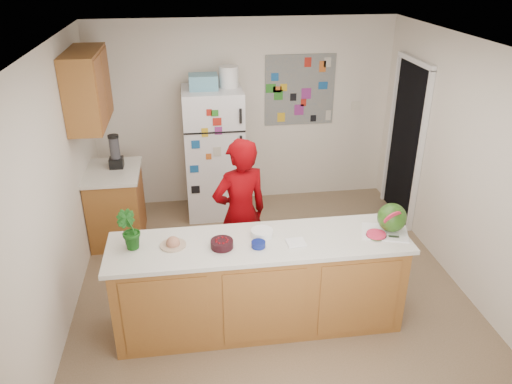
{
  "coord_description": "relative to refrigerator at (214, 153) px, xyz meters",
  "views": [
    {
      "loc": [
        -0.76,
        -4.24,
        3.23
      ],
      "look_at": [
        -0.13,
        0.2,
        1.06
      ],
      "focal_mm": 35.0,
      "sensor_mm": 36.0,
      "label": 1
    }
  ],
  "objects": [
    {
      "name": "floor",
      "position": [
        0.45,
        -1.88,
        -0.86
      ],
      "size": [
        4.0,
        4.5,
        0.02
      ],
      "primitive_type": "cube",
      "color": "brown",
      "rests_on": "ground"
    },
    {
      "name": "wall_back",
      "position": [
        0.45,
        0.38,
        0.4
      ],
      "size": [
        4.0,
        0.02,
        2.5
      ],
      "primitive_type": "cube",
      "color": "beige",
      "rests_on": "ground"
    },
    {
      "name": "wall_left",
      "position": [
        -1.56,
        -1.88,
        0.4
      ],
      "size": [
        0.02,
        4.5,
        2.5
      ],
      "primitive_type": "cube",
      "color": "beige",
      "rests_on": "ground"
    },
    {
      "name": "wall_right",
      "position": [
        2.46,
        -1.88,
        0.4
      ],
      "size": [
        0.02,
        4.5,
        2.5
      ],
      "primitive_type": "cube",
      "color": "beige",
      "rests_on": "ground"
    },
    {
      "name": "ceiling",
      "position": [
        0.45,
        -1.88,
        1.66
      ],
      "size": [
        4.0,
        4.5,
        0.02
      ],
      "primitive_type": "cube",
      "color": "white",
      "rests_on": "wall_back"
    },
    {
      "name": "doorway",
      "position": [
        2.44,
        -0.43,
        0.17
      ],
      "size": [
        0.03,
        0.85,
        2.04
      ],
      "primitive_type": "cube",
      "color": "black",
      "rests_on": "ground"
    },
    {
      "name": "peninsula_base",
      "position": [
        0.25,
        -2.38,
        -0.41
      ],
      "size": [
        2.6,
        0.62,
        0.88
      ],
      "primitive_type": "cube",
      "color": "brown",
      "rests_on": "floor"
    },
    {
      "name": "peninsula_top",
      "position": [
        0.25,
        -2.38,
        0.05
      ],
      "size": [
        2.68,
        0.7,
        0.04
      ],
      "primitive_type": "cube",
      "color": "silver",
      "rests_on": "peninsula_base"
    },
    {
      "name": "side_counter_base",
      "position": [
        -1.24,
        -0.53,
        -0.42
      ],
      "size": [
        0.6,
        0.8,
        0.86
      ],
      "primitive_type": "cube",
      "color": "brown",
      "rests_on": "floor"
    },
    {
      "name": "side_counter_top",
      "position": [
        -1.24,
        -0.53,
        0.03
      ],
      "size": [
        0.64,
        0.84,
        0.04
      ],
      "primitive_type": "cube",
      "color": "silver",
      "rests_on": "side_counter_base"
    },
    {
      "name": "upper_cabinets",
      "position": [
        -1.37,
        -0.58,
        1.05
      ],
      "size": [
        0.35,
        1.0,
        0.8
      ],
      "primitive_type": "cube",
      "color": "brown",
      "rests_on": "wall_left"
    },
    {
      "name": "refrigerator",
      "position": [
        0.0,
        0.0,
        0.0
      ],
      "size": [
        0.75,
        0.7,
        1.7
      ],
      "primitive_type": "cube",
      "color": "silver",
      "rests_on": "floor"
    },
    {
      "name": "fridge_top_bin",
      "position": [
        -0.1,
        0.0,
        0.94
      ],
      "size": [
        0.35,
        0.28,
        0.18
      ],
      "primitive_type": "cube",
      "color": "#5999B2",
      "rests_on": "refrigerator"
    },
    {
      "name": "photo_collage",
      "position": [
        1.2,
        0.36,
        0.7
      ],
      "size": [
        0.95,
        0.01,
        0.95
      ],
      "primitive_type": "cube",
      "color": "slate",
      "rests_on": "wall_back"
    },
    {
      "name": "person",
      "position": [
        0.16,
        -1.68,
        -0.03
      ],
      "size": [
        0.69,
        0.56,
        1.64
      ],
      "primitive_type": "imported",
      "rotation": [
        0.0,
        0.0,
        3.47
      ],
      "color": "#600003",
      "rests_on": "floor"
    },
    {
      "name": "blender_appliance",
      "position": [
        -1.19,
        -0.44,
        0.24
      ],
      "size": [
        0.12,
        0.12,
        0.38
      ],
      "primitive_type": "cylinder",
      "color": "black",
      "rests_on": "side_counter_top"
    },
    {
      "name": "cutting_board",
      "position": [
        1.4,
        -2.4,
        0.08
      ],
      "size": [
        0.48,
        0.41,
        0.01
      ],
      "primitive_type": "cube",
      "rotation": [
        0.0,
        0.0,
        -0.3
      ],
      "color": "white",
      "rests_on": "peninsula_top"
    },
    {
      "name": "watermelon",
      "position": [
        1.46,
        -2.38,
        0.21
      ],
      "size": [
        0.26,
        0.26,
        0.26
      ],
      "primitive_type": "sphere",
      "color": "#165010",
      "rests_on": "cutting_board"
    },
    {
      "name": "watermelon_slice",
      "position": [
        1.3,
        -2.45,
        0.09
      ],
      "size": [
        0.17,
        0.17,
        0.02
      ],
      "primitive_type": "cylinder",
      "color": "red",
      "rests_on": "cutting_board"
    },
    {
      "name": "cherry_bowl",
      "position": [
        -0.09,
        -2.44,
        0.11
      ],
      "size": [
        0.25,
        0.25,
        0.07
      ],
      "primitive_type": "cylinder",
      "rotation": [
        0.0,
        0.0,
        -0.32
      ],
      "color": "black",
      "rests_on": "peninsula_top"
    },
    {
      "name": "white_bowl",
      "position": [
        0.28,
        -2.29,
        0.1
      ],
      "size": [
        0.22,
        0.22,
        0.06
      ],
      "primitive_type": "cylinder",
      "rotation": [
        0.0,
        0.0,
        -0.11
      ],
      "color": "white",
      "rests_on": "peninsula_top"
    },
    {
      "name": "cobalt_bowl",
      "position": [
        0.23,
        -2.47,
        0.1
      ],
      "size": [
        0.16,
        0.16,
        0.05
      ],
      "primitive_type": "cylinder",
      "rotation": [
        0.0,
        0.0,
        0.39
      ],
      "color": "navy",
      "rests_on": "peninsula_top"
    },
    {
      "name": "plate",
      "position": [
        -0.51,
        -2.35,
        0.08
      ],
      "size": [
        0.3,
        0.3,
        0.02
      ],
      "primitive_type": "cylinder",
      "rotation": [
        0.0,
        0.0,
        -0.44
      ],
      "color": "beige",
      "rests_on": "peninsula_top"
    },
    {
      "name": "paper_towel",
      "position": [
        0.56,
        -2.46,
        0.08
      ],
      "size": [
        0.17,
        0.15,
        0.02
      ],
      "primitive_type": "cube",
      "rotation": [
        0.0,
        0.0,
        0.08
      ],
      "color": "silver",
      "rests_on": "peninsula_top"
    },
    {
      "name": "keys",
      "position": [
        1.45,
        -2.49,
        0.08
      ],
      "size": [
        0.1,
        0.07,
        0.01
      ],
      "primitive_type": "cube",
      "rotation": [
        0.0,
        0.0,
        -0.32
      ],
      "color": "slate",
      "rests_on": "peninsula_top"
    },
    {
      "name": "potted_plant",
      "position": [
        -0.87,
        -2.33,
        0.24
      ],
      "size": [
        0.23,
        0.21,
        0.35
      ],
      "primitive_type": "imported",
      "rotation": [
        0.0,
        0.0,
        2.81
      ],
      "color": "#153F0C",
      "rests_on": "peninsula_top"
    }
  ]
}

